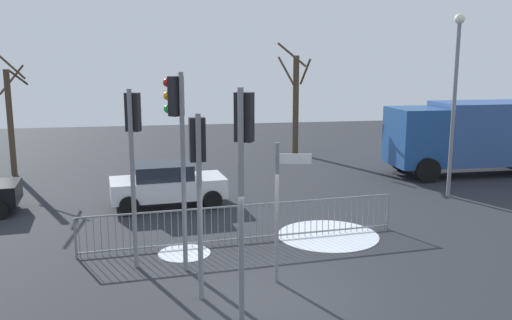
# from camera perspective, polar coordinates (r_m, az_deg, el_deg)

# --- Properties ---
(ground_plane) EXTENTS (60.00, 60.00, 0.00)m
(ground_plane) POSITION_cam_1_polar(r_m,az_deg,el_deg) (12.10, 1.40, -13.85)
(ground_plane) COLOR #26282D
(traffic_light_foreground_left) EXTENTS (0.38, 0.54, 4.29)m
(traffic_light_foreground_left) POSITION_cam_1_polar(r_m,az_deg,el_deg) (13.21, -12.56, 2.29)
(traffic_light_foreground_left) COLOR slate
(traffic_light_foreground_left) RESTS_ON ground
(traffic_light_foreground_right) EXTENTS (0.42, 0.51, 4.49)m
(traffic_light_foreground_right) POSITION_cam_1_polar(r_m,az_deg,el_deg) (10.09, -1.27, 0.77)
(traffic_light_foreground_right) COLOR slate
(traffic_light_foreground_right) RESTS_ON ground
(traffic_light_mid_left) EXTENTS (0.47, 0.46, 4.68)m
(traffic_light_mid_left) POSITION_cam_1_polar(r_m,az_deg,el_deg) (12.74, -8.13, 3.39)
(traffic_light_mid_left) COLOR slate
(traffic_light_mid_left) RESTS_ON ground
(traffic_light_mid_right) EXTENTS (0.33, 0.57, 3.91)m
(traffic_light_mid_right) POSITION_cam_1_polar(r_m,az_deg,el_deg) (11.28, -6.04, -0.38)
(traffic_light_mid_right) COLOR slate
(traffic_light_mid_right) RESTS_ON ground
(direction_sign_post) EXTENTS (0.77, 0.23, 3.19)m
(direction_sign_post) POSITION_cam_1_polar(r_m,az_deg,el_deg) (12.19, 2.46, -4.74)
(direction_sign_post) COLOR slate
(direction_sign_post) RESTS_ON ground
(pedestrian_guard_railing) EXTENTS (8.75, 0.94, 1.07)m
(pedestrian_guard_railing) POSITION_cam_1_polar(r_m,az_deg,el_deg) (15.06, -1.28, -6.55)
(pedestrian_guard_railing) COLOR slate
(pedestrian_guard_railing) RESTS_ON ground
(car_white_near) EXTENTS (3.96, 2.27, 1.47)m
(car_white_near) POSITION_cam_1_polar(r_m,az_deg,el_deg) (18.87, -9.23, -2.46)
(car_white_near) COLOR silver
(car_white_near) RESTS_ON ground
(delivery_truck) EXTENTS (7.06, 2.74, 3.10)m
(delivery_truck) POSITION_cam_1_polar(r_m,az_deg,el_deg) (25.27, 21.56, 2.51)
(delivery_truck) COLOR #33518C
(delivery_truck) RESTS_ON ground
(street_lamp) EXTENTS (0.36, 0.36, 6.46)m
(street_lamp) POSITION_cam_1_polar(r_m,az_deg,el_deg) (20.65, 19.93, 7.17)
(street_lamp) COLOR slate
(street_lamp) RESTS_ON ground
(bare_tree_centre) EXTENTS (1.73, 1.73, 5.68)m
(bare_tree_centre) POSITION_cam_1_polar(r_m,az_deg,el_deg) (28.38, 4.11, 6.12)
(bare_tree_centre) COLOR #473828
(bare_tree_centre) RESTS_ON ground
(bare_tree_right) EXTENTS (1.35, 1.48, 5.38)m
(bare_tree_right) POSITION_cam_1_polar(r_m,az_deg,el_deg) (25.38, -24.08, 4.04)
(bare_tree_right) COLOR #473828
(bare_tree_right) RESTS_ON ground
(snow_patch_kerb) EXTENTS (1.36, 1.36, 0.01)m
(snow_patch_kerb) POSITION_cam_1_polar(r_m,az_deg,el_deg) (14.56, -7.43, -9.54)
(snow_patch_kerb) COLOR silver
(snow_patch_kerb) RESTS_ON ground
(snow_patch_island) EXTENTS (2.87, 2.87, 0.01)m
(snow_patch_island) POSITION_cam_1_polar(r_m,az_deg,el_deg) (15.93, 7.46, -7.74)
(snow_patch_island) COLOR silver
(snow_patch_island) RESTS_ON ground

